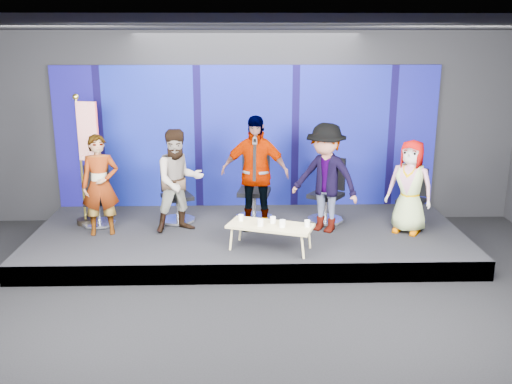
# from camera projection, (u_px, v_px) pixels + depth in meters

# --- Properties ---
(ground) EXTENTS (10.00, 10.00, 0.00)m
(ground) POSITION_uv_depth(u_px,v_px,m) (251.00, 318.00, 7.12)
(ground) COLOR black
(ground) RESTS_ON ground
(room_walls) EXTENTS (10.02, 8.02, 3.51)m
(room_walls) POSITION_uv_depth(u_px,v_px,m) (250.00, 125.00, 6.47)
(room_walls) COLOR black
(room_walls) RESTS_ON ground
(riser) EXTENTS (7.00, 3.00, 0.30)m
(riser) POSITION_uv_depth(u_px,v_px,m) (248.00, 238.00, 9.49)
(riser) COLOR black
(riser) RESTS_ON ground
(backdrop) EXTENTS (7.00, 0.08, 2.60)m
(backdrop) POSITION_uv_depth(u_px,v_px,m) (247.00, 137.00, 10.50)
(backdrop) COLOR #0F0753
(backdrop) RESTS_ON riser
(chair_a) EXTENTS (0.66, 0.66, 1.00)m
(chair_a) POSITION_uv_depth(u_px,v_px,m) (98.00, 206.00, 9.63)
(chair_a) COLOR silver
(chair_a) RESTS_ON riser
(panelist_a) EXTENTS (0.65, 0.49, 1.62)m
(panelist_a) POSITION_uv_depth(u_px,v_px,m) (100.00, 185.00, 9.05)
(panelist_a) COLOR black
(panelist_a) RESTS_ON riser
(chair_b) EXTENTS (0.76, 0.76, 1.04)m
(chair_b) POSITION_uv_depth(u_px,v_px,m) (177.00, 202.00, 9.80)
(chair_b) COLOR silver
(chair_b) RESTS_ON riser
(panelist_b) EXTENTS (1.00, 0.90, 1.68)m
(panelist_b) POSITION_uv_depth(u_px,v_px,m) (179.00, 181.00, 9.19)
(panelist_b) COLOR black
(panelist_b) RESTS_ON riser
(chair_c) EXTENTS (0.76, 0.76, 1.17)m
(chair_c) POSITION_uv_depth(u_px,v_px,m) (255.00, 198.00, 9.90)
(chair_c) COLOR silver
(chair_c) RESTS_ON riser
(panelist_c) EXTENTS (1.17, 0.63, 1.89)m
(panelist_c) POSITION_uv_depth(u_px,v_px,m) (255.00, 173.00, 9.25)
(panelist_c) COLOR black
(panelist_c) RESTS_ON riser
(chair_d) EXTENTS (0.86, 0.86, 1.10)m
(chair_d) POSITION_uv_depth(u_px,v_px,m) (327.00, 201.00, 9.79)
(chair_d) COLOR silver
(chair_d) RESTS_ON riser
(panelist_d) EXTENTS (1.32, 1.19, 1.78)m
(panelist_d) POSITION_uv_depth(u_px,v_px,m) (325.00, 178.00, 9.18)
(panelist_d) COLOR black
(panelist_d) RESTS_ON riser
(chair_e) EXTENTS (0.73, 0.73, 0.94)m
(chair_e) POSITION_uv_depth(u_px,v_px,m) (412.00, 205.00, 9.71)
(chair_e) COLOR silver
(chair_e) RESTS_ON riser
(panelist_e) EXTENTS (0.89, 0.81, 1.52)m
(panelist_e) POSITION_uv_depth(u_px,v_px,m) (410.00, 187.00, 9.15)
(panelist_e) COLOR black
(panelist_e) RESTS_ON riser
(coffee_table) EXTENTS (1.36, 0.93, 0.39)m
(coffee_table) POSITION_uv_depth(u_px,v_px,m) (270.00, 227.00, 8.49)
(coffee_table) COLOR tan
(coffee_table) RESTS_ON riser
(mug_a) EXTENTS (0.08, 0.08, 0.09)m
(mug_a) POSITION_uv_depth(u_px,v_px,m) (241.00, 218.00, 8.66)
(mug_a) COLOR white
(mug_a) RESTS_ON coffee_table
(mug_b) EXTENTS (0.09, 0.09, 0.11)m
(mug_b) POSITION_uv_depth(u_px,v_px,m) (260.00, 223.00, 8.41)
(mug_b) COLOR white
(mug_b) RESTS_ON coffee_table
(mug_c) EXTENTS (0.08, 0.08, 0.10)m
(mug_c) POSITION_uv_depth(u_px,v_px,m) (273.00, 220.00, 8.55)
(mug_c) COLOR white
(mug_c) RESTS_ON coffee_table
(mug_d) EXTENTS (0.09, 0.09, 0.11)m
(mug_d) POSITION_uv_depth(u_px,v_px,m) (282.00, 224.00, 8.37)
(mug_d) COLOR white
(mug_d) RESTS_ON coffee_table
(mug_e) EXTENTS (0.08, 0.08, 0.10)m
(mug_e) POSITION_uv_depth(u_px,v_px,m) (307.00, 223.00, 8.39)
(mug_e) COLOR white
(mug_e) RESTS_ON coffee_table
(flag_stand) EXTENTS (0.49, 0.29, 2.21)m
(flag_stand) POSITION_uv_depth(u_px,v_px,m) (86.00, 157.00, 9.38)
(flag_stand) COLOR black
(flag_stand) RESTS_ON riser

